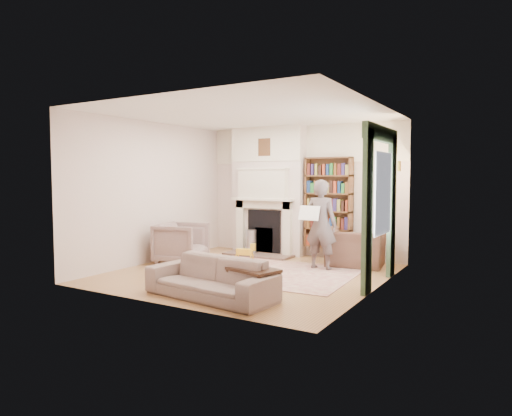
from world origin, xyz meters
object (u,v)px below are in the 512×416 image
Objects in this scene: armchair_left at (181,243)px; coffee_table at (253,284)px; bookcase at (329,203)px; armchair_reading at (355,248)px; paraffin_heater at (251,242)px; rocking_horse at (244,254)px; man_reading at (321,225)px; sofa at (211,278)px.

armchair_left reaches higher than coffee_table.
armchair_reading is (0.74, -0.51, -0.82)m from bookcase.
paraffin_heater reaches higher than rocking_horse.
rocking_horse is (-1.40, -0.42, -0.62)m from man_reading.
armchair_left reaches higher than paraffin_heater.
paraffin_heater is (-1.91, 3.10, 0.05)m from coffee_table.
armchair_reading reaches higher than sofa.
paraffin_heater reaches higher than coffee_table.
sofa is at bearing 64.02° from armchair_reading.
armchair_reading is 3.41m from sofa.
sofa is at bearing -94.22° from bookcase.
paraffin_heater is 1.19m from rocking_horse.
sofa is (-0.28, -3.76, -0.89)m from bookcase.
bookcase reaches higher than armchair_reading.
bookcase is 0.95× the size of sofa.
bookcase reaches higher than man_reading.
armchair_left is 0.53× the size of man_reading.
man_reading is 2.52m from coffee_table.
bookcase is 1.69× the size of armchair_reading.
paraffin_heater is at bearing -163.93° from bookcase.
bookcase is 1.20m from man_reading.
man_reading is at bearing -18.86° from paraffin_heater.
bookcase is at bearing 91.85° from sofa.
armchair_left is 1.29m from rocking_horse.
armchair_left is 1.80× the size of rocking_horse.
armchair_left reaches higher than armchair_reading.
coffee_table is at bearing 24.99° from sofa.
armchair_left is (-2.30, -1.98, -0.77)m from bookcase.
man_reading is (0.29, -1.11, -0.34)m from bookcase.
sofa is 2.37m from rocking_horse.
man_reading is at bearing -75.24° from bookcase.
sofa is 0.62m from coffee_table.
bookcase is 3.13m from armchair_left.
coffee_table is at bearing -85.11° from bookcase.
bookcase is 3.88m from sofa.
rocking_horse is (-0.83, 2.22, -0.07)m from sofa.
bookcase is at bearing -43.09° from armchair_reading.
sofa is at bearing -145.06° from armchair_left.
bookcase is 1.11× the size of man_reading.
paraffin_heater is at bearing 99.79° from rocking_horse.
man_reading is 1.58m from rocking_horse.
man_reading is 2.38× the size of coffee_table.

